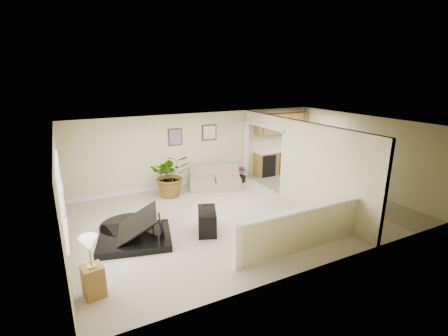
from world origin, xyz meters
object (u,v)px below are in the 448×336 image
piano (130,214)px  small_plant (242,176)px  lamp_stand (92,271)px  palm_plant (171,175)px  accent_table (167,178)px  piano_bench (207,221)px  loveseat (214,177)px

piano → small_plant: bearing=42.8°
lamp_stand → palm_plant: bearing=56.0°
accent_table → small_plant: 2.72m
piano_bench → loveseat: bearing=61.6°
piano → lamp_stand: size_ratio=1.89×
piano_bench → palm_plant: (-0.00, 2.77, 0.40)m
small_plant → piano: bearing=-150.6°
piano → piano_bench: bearing=-1.5°
small_plant → piano_bench: bearing=-132.2°
piano → lamp_stand: (-1.01, -1.80, -0.16)m
piano → palm_plant: 2.89m
small_plant → lamp_stand: 6.95m
loveseat → small_plant: size_ratio=3.60×
piano → piano_bench: 1.85m
piano → lamp_stand: 2.07m
piano_bench → lamp_stand: (-2.76, -1.33, 0.20)m
palm_plant → small_plant: palm_plant is taller
accent_table → palm_plant: bearing=-89.6°
accent_table → loveseat: bearing=-12.9°
piano_bench → accent_table: 3.22m
piano → lamp_stand: piano is taller
palm_plant → piano: bearing=-127.2°
piano → piano_bench: size_ratio=2.55×
accent_table → palm_plant: (0.00, -0.45, 0.21)m
loveseat → accent_table: bearing=-172.5°
piano → loveseat: size_ratio=1.09×
piano_bench → small_plant: 4.01m
palm_plant → small_plant: (2.70, 0.20, -0.45)m
palm_plant → lamp_stand: (-2.76, -4.10, -0.20)m
lamp_stand → loveseat: bearing=44.2°
piano_bench → palm_plant: palm_plant is taller
lamp_stand → piano: bearing=60.6°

